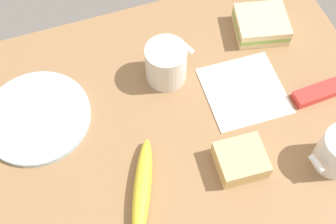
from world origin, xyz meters
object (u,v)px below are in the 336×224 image
object	(u,v)px
snack_bar	(319,92)
banana	(142,189)
plate_of_food	(37,117)
coffee_mug_milky	(166,63)
paper_napkin	(244,91)
sandwich_side	(241,160)
sandwich_main	(261,25)

from	to	relation	value
snack_bar	banana	bearing A→B (deg)	9.07
plate_of_food	coffee_mug_milky	distance (cm)	28.88
paper_napkin	sandwich_side	bearing A→B (deg)	62.78
plate_of_food	coffee_mug_milky	bearing A→B (deg)	-177.12
snack_bar	paper_napkin	world-z (taller)	snack_bar
plate_of_food	snack_bar	size ratio (longest dim) A/B	1.96
plate_of_food	paper_napkin	bearing A→B (deg)	169.87
coffee_mug_milky	sandwich_main	distance (cm)	25.27
sandwich_main	snack_bar	distance (cm)	20.54
coffee_mug_milky	snack_bar	world-z (taller)	coffee_mug_milky
coffee_mug_milky	sandwich_side	distance (cm)	25.46
plate_of_food	sandwich_side	distance (cm)	42.09
paper_napkin	banana	bearing A→B (deg)	28.06
sandwich_main	coffee_mug_milky	bearing A→B (deg)	11.33
paper_napkin	plate_of_food	bearing A→B (deg)	-10.13
sandwich_main	paper_napkin	xyz separation A→B (cm)	(10.14, 14.07, -2.05)
banana	coffee_mug_milky	bearing A→B (deg)	-118.31
plate_of_food	snack_bar	bearing A→B (deg)	166.63
coffee_mug_milky	snack_bar	xyz separation A→B (cm)	(-28.98, 15.11, -3.67)
sandwich_side	banana	world-z (taller)	sandwich_side
coffee_mug_milky	paper_napkin	bearing A→B (deg)	147.85
banana	snack_bar	distance (cm)	42.61
sandwich_main	plate_of_food	bearing A→B (deg)	6.83
plate_of_food	paper_napkin	distance (cm)	43.76
sandwich_main	banana	world-z (taller)	sandwich_main
snack_bar	plate_of_food	bearing A→B (deg)	-15.91
snack_bar	sandwich_side	bearing A→B (deg)	20.17
sandwich_side	paper_napkin	world-z (taller)	sandwich_side
plate_of_food	snack_bar	distance (cm)	59.13
sandwich_main	snack_bar	bearing A→B (deg)	102.14
banana	paper_napkin	size ratio (longest dim) A/B	1.22
sandwich_main	paper_napkin	distance (cm)	17.46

